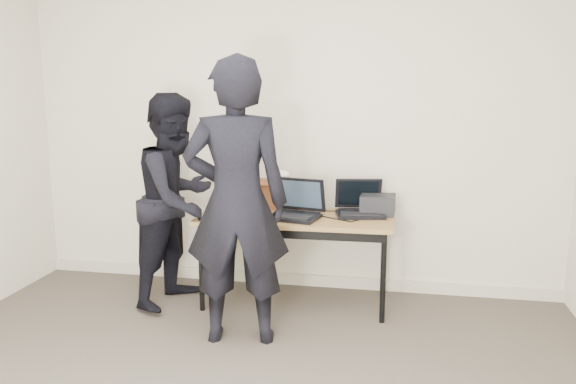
% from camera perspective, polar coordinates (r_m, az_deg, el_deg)
% --- Properties ---
extents(room, '(4.60, 4.60, 2.80)m').
position_cam_1_polar(room, '(2.55, -8.82, 2.17)').
color(room, '#453D34').
rests_on(room, ground).
extents(desk, '(1.51, 0.67, 0.72)m').
position_cam_1_polar(desk, '(4.39, 0.73, -3.21)').
color(desk, brown).
rests_on(desk, ground).
extents(laptop_beige, '(0.33, 0.32, 0.22)m').
position_cam_1_polar(laptop_beige, '(4.49, -5.19, -1.58)').
color(laptop_beige, beige).
rests_on(laptop_beige, desk).
extents(laptop_center, '(0.44, 0.43, 0.29)m').
position_cam_1_polar(laptop_center, '(4.33, 0.86, -1.70)').
color(laptop_center, black).
rests_on(laptop_center, desk).
extents(laptop_right, '(0.42, 0.41, 0.27)m').
position_cam_1_polar(laptop_right, '(4.45, 7.27, -1.48)').
color(laptop_right, black).
rests_on(laptop_right, desk).
extents(leather_satchel, '(0.36, 0.18, 0.25)m').
position_cam_1_polar(leather_satchel, '(4.60, -1.00, -0.17)').
color(leather_satchel, '#5A2F17').
rests_on(leather_satchel, desk).
extents(tissue, '(0.14, 0.12, 0.08)m').
position_cam_1_polar(tissue, '(4.57, -0.63, 1.75)').
color(tissue, white).
rests_on(tissue, leather_satchel).
extents(equipment_box, '(0.28, 0.24, 0.15)m').
position_cam_1_polar(equipment_box, '(4.48, 9.11, -1.25)').
color(equipment_box, black).
rests_on(equipment_box, desk).
extents(power_brick, '(0.08, 0.05, 0.03)m').
position_cam_1_polar(power_brick, '(4.25, -2.59, -2.67)').
color(power_brick, black).
rests_on(power_brick, desk).
extents(cables, '(1.15, 0.41, 0.01)m').
position_cam_1_polar(cables, '(4.36, 1.30, -2.44)').
color(cables, black).
rests_on(cables, desk).
extents(person_typist, '(0.77, 0.58, 1.92)m').
position_cam_1_polar(person_typist, '(3.73, -5.27, -1.09)').
color(person_typist, black).
rests_on(person_typist, ground).
extents(person_observer, '(0.83, 0.95, 1.67)m').
position_cam_1_polar(person_observer, '(4.50, -11.20, -0.79)').
color(person_observer, black).
rests_on(person_observer, ground).
extents(baseboard, '(4.50, 0.03, 0.10)m').
position_cam_1_polar(baseboard, '(4.98, 0.19, -8.81)').
color(baseboard, '#BFB79E').
rests_on(baseboard, ground).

